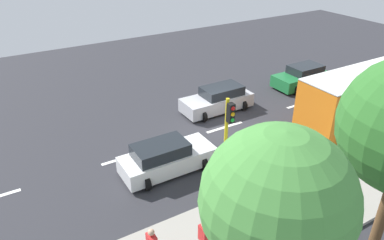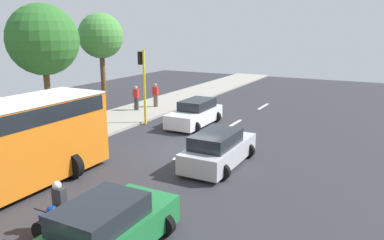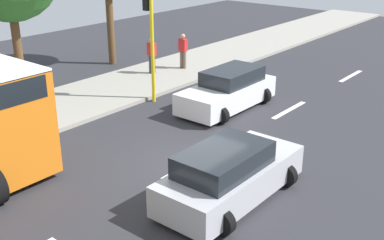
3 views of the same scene
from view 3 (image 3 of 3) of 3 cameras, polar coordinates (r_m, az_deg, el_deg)
name	(u,v)px [view 3 (image 3 of 3)]	position (r m, az deg, el deg)	size (l,w,h in m)	color
ground_plane	(190,166)	(14.43, -0.20, -5.45)	(40.00, 60.00, 0.10)	#2D2D33
sidewalk	(49,110)	(19.24, -16.52, 1.11)	(4.00, 60.00, 0.15)	#9E998E
lane_stripe_far_north	(351,76)	(24.28, 18.19, 4.94)	(0.20, 2.40, 0.01)	white
lane_stripe_north	(289,110)	(19.04, 11.36, 1.16)	(0.20, 2.40, 0.01)	white
lane_stripe_mid	(190,164)	(14.40, -0.20, -5.25)	(0.20, 2.40, 0.01)	white
car_white	(228,90)	(18.73, 4.28, 3.49)	(2.17, 4.37, 1.52)	white
car_silver	(230,175)	(12.36, 4.46, -6.44)	(2.18, 4.40, 1.52)	#B7B7BC
pedestrian_near_signal	(183,50)	(23.69, -1.07, 8.26)	(0.40, 0.24, 1.69)	#72604C
pedestrian_by_tree	(152,54)	(22.90, -4.76, 7.72)	(0.40, 0.24, 1.69)	#3F3F3F
traffic_light_corner	(150,29)	(19.00, -4.97, 10.64)	(0.49, 0.24, 4.50)	yellow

